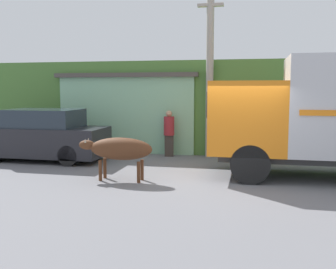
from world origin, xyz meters
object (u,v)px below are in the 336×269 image
at_px(brown_cow, 119,149).
at_px(parked_suv, 41,136).
at_px(pedestrian_on_hill, 169,132).
at_px(utility_pole, 210,69).

relative_size(brown_cow, parked_suv, 0.46).
relative_size(brown_cow, pedestrian_on_hill, 1.23).
xyz_separation_m(brown_cow, parked_suv, (-3.58, 2.26, -0.00)).
relative_size(parked_suv, utility_pole, 0.74).
bearing_deg(utility_pole, parked_suv, -161.02).
bearing_deg(pedestrian_on_hill, parked_suv, 10.11).
xyz_separation_m(parked_suv, utility_pole, (5.50, 1.89, 2.27)).
height_order(parked_suv, pedestrian_on_hill, parked_suv).
height_order(pedestrian_on_hill, utility_pole, utility_pole).
relative_size(pedestrian_on_hill, utility_pole, 0.28).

